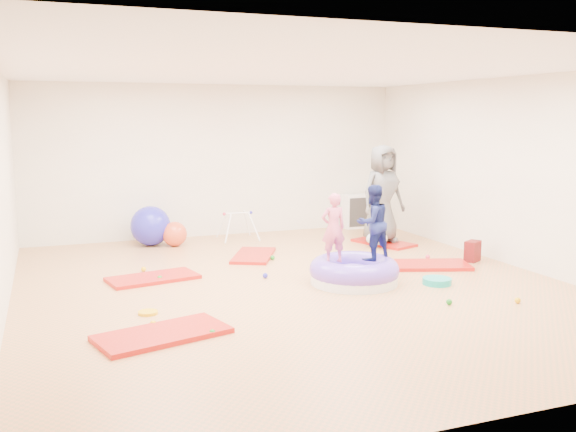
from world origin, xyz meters
name	(u,v)px	position (x,y,z in m)	size (l,w,h in m)	color
room	(296,181)	(0.00, 0.00, 1.40)	(7.01, 8.01, 2.81)	#D2874E
gym_mat_front_left	(162,334)	(-1.98, -1.32, 0.03)	(1.32, 0.66, 0.05)	red
gym_mat_mid_left	(153,278)	(-1.71, 1.03, 0.02)	(1.20, 0.60, 0.05)	red
gym_mat_center_back	(254,255)	(0.02, 1.92, 0.02)	(1.14, 0.57, 0.05)	red
gym_mat_right	(425,265)	(2.22, 0.38, 0.03)	(1.28, 0.64, 0.05)	red
gym_mat_rear_right	(384,243)	(2.48, 2.11, 0.02)	(1.09, 0.54, 0.05)	red
inflatable_cushion	(354,272)	(0.80, -0.10, 0.15)	(1.21, 1.21, 0.38)	white
child_pink	(333,224)	(0.51, -0.04, 0.81)	(0.34, 0.22, 0.93)	#D95D7F
child_navy	(373,219)	(1.06, -0.10, 0.86)	(0.50, 0.39, 1.02)	#141B52
adult_caregiver	(382,194)	(2.43, 2.11, 0.89)	(0.83, 0.54, 1.69)	#535353
infant	(378,239)	(2.22, 1.86, 0.16)	(0.39, 0.40, 0.23)	#ABC4D0
ball_pit_balls	(290,285)	(-0.08, 0.00, 0.04)	(4.63, 3.33, 0.07)	#DC3353
exercise_ball_blue	(151,226)	(-1.36, 3.44, 0.34)	(0.69, 0.69, 0.69)	#2926C1
exercise_ball_orange	(175,234)	(-0.99, 3.23, 0.21)	(0.43, 0.43, 0.43)	#D94A2A
infant_play_gym	(238,222)	(0.18, 3.34, 0.34)	(0.67, 0.64, 0.51)	white
cube_shelf	(359,211)	(2.85, 3.79, 0.34)	(0.67, 0.33, 0.67)	white
balance_disc	(437,281)	(1.81, -0.55, 0.04)	(0.38, 0.38, 0.09)	#13ADA4
backpack	(473,251)	(3.10, 0.44, 0.16)	(0.28, 0.17, 0.32)	red
yellow_toy	(148,313)	(-2.00, -0.50, 0.02)	(0.22, 0.22, 0.03)	#ECB105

